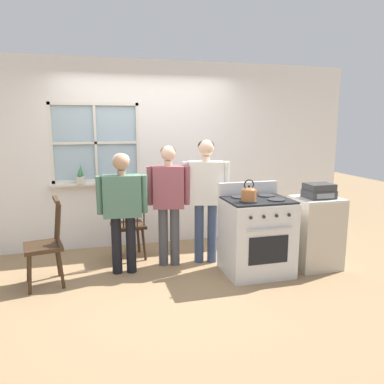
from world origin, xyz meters
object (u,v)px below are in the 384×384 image
object	(u,v)px
person_adult_right	(206,189)
potted_plant	(80,177)
kettle	(249,193)
side_counter	(315,232)
person_teen_center	(169,195)
stereo	(319,191)
person_elderly_left	(122,202)
chair_near_wall	(129,226)
stove	(256,235)
chair_by_window	(45,246)

from	to	relation	value
person_adult_right	potted_plant	distance (m)	1.81
kettle	side_counter	distance (m)	1.14
person_teen_center	side_counter	size ratio (longest dim) A/B	1.71
person_teen_center	stereo	distance (m)	1.86
side_counter	potted_plant	bearing A→B (deg)	153.25
person_teen_center	side_counter	bearing A→B (deg)	-5.03
kettle	person_elderly_left	bearing A→B (deg)	158.04
chair_near_wall	stove	distance (m)	1.70
chair_near_wall	person_elderly_left	bearing A→B (deg)	70.55
kettle	chair_by_window	bearing A→B (deg)	169.10
chair_near_wall	person_teen_center	xyz separation A→B (m)	(0.48, -0.37, 0.46)
potted_plant	side_counter	size ratio (longest dim) A/B	0.32
chair_by_window	potted_plant	size ratio (longest dim) A/B	3.40
person_elderly_left	person_adult_right	xyz separation A→B (m)	(1.07, 0.08, 0.09)
person_teen_center	potted_plant	distance (m)	1.40
person_adult_right	kettle	distance (m)	0.71
chair_by_window	chair_near_wall	size ratio (longest dim) A/B	1.00
person_elderly_left	stove	size ratio (longest dim) A/B	1.35
stove	chair_near_wall	bearing A→B (deg)	148.12
side_counter	chair_near_wall	bearing A→B (deg)	157.93
chair_near_wall	stove	world-z (taller)	stove
person_teen_center	person_adult_right	distance (m)	0.49
chair_by_window	person_teen_center	size ratio (longest dim) A/B	0.65
chair_by_window	person_teen_center	xyz separation A→B (m)	(1.46, 0.23, 0.46)
person_elderly_left	person_teen_center	bearing A→B (deg)	15.15
person_adult_right	side_counter	world-z (taller)	person_adult_right
chair_by_window	side_counter	size ratio (longest dim) A/B	1.10
person_elderly_left	chair_by_window	bearing A→B (deg)	-167.37
kettle	stove	bearing A→B (deg)	36.97
person_elderly_left	stove	bearing A→B (deg)	-10.49
person_elderly_left	side_counter	xyz separation A→B (m)	(2.36, -0.44, -0.44)
chair_by_window	stereo	xyz separation A→B (m)	(3.24, -0.34, 0.53)
person_elderly_left	stove	world-z (taller)	person_elderly_left
kettle	stereo	world-z (taller)	kettle
side_counter	chair_by_window	bearing A→B (deg)	174.41
chair_by_window	person_adult_right	xyz separation A→B (m)	(1.95, 0.21, 0.53)
stereo	stove	bearing A→B (deg)	177.56
person_adult_right	stove	world-z (taller)	person_adult_right
person_teen_center	stereo	size ratio (longest dim) A/B	4.53
person_adult_right	kettle	world-z (taller)	person_adult_right
kettle	person_teen_center	bearing A→B (deg)	140.19
chair_near_wall	person_adult_right	world-z (taller)	person_adult_right
person_adult_right	chair_by_window	bearing A→B (deg)	-159.23
person_adult_right	stereo	size ratio (longest dim) A/B	4.72
person_teen_center	chair_near_wall	bearing A→B (deg)	154.33
stove	potted_plant	bearing A→B (deg)	145.17
person_elderly_left	stereo	xyz separation A→B (m)	(2.36, -0.46, 0.10)
potted_plant	stove	bearing A→B (deg)	-34.83
person_elderly_left	kettle	distance (m)	1.49
potted_plant	chair_near_wall	bearing A→B (deg)	-41.15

